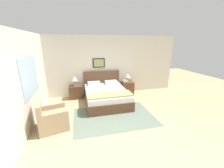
# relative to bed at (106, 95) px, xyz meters

# --- Properties ---
(ground_plane) EXTENTS (16.00, 16.00, 0.00)m
(ground_plane) POSITION_rel_bed_xyz_m (0.00, -2.14, -0.30)
(ground_plane) COLOR tan
(wall_back) EXTENTS (7.04, 0.09, 2.60)m
(wall_back) POSITION_rel_bed_xyz_m (0.00, 1.06, 1.00)
(wall_back) COLOR beige
(wall_back) RESTS_ON ground_plane
(wall_left) EXTENTS (0.08, 5.57, 2.60)m
(wall_left) POSITION_rel_bed_xyz_m (-2.35, -0.56, 1.01)
(wall_left) COLOR beige
(wall_left) RESTS_ON ground_plane
(area_rug_main) EXTENTS (2.54, 1.72, 0.01)m
(area_rug_main) POSITION_rel_bed_xyz_m (0.03, -1.14, -0.29)
(area_rug_main) COLOR slate
(area_rug_main) RESTS_ON ground_plane
(bed) EXTENTS (1.59, 1.99, 1.08)m
(bed) POSITION_rel_bed_xyz_m (0.00, 0.00, 0.00)
(bed) COLOR brown
(bed) RESTS_ON ground_plane
(armchair) EXTENTS (0.88, 0.83, 0.84)m
(armchair) POSITION_rel_bed_xyz_m (-1.78, -1.34, -0.00)
(armchair) COLOR #998466
(armchair) RESTS_ON ground_plane
(nightstand_near_window) EXTENTS (0.53, 0.46, 0.56)m
(nightstand_near_window) POSITION_rel_bed_xyz_m (-1.16, 0.76, -0.02)
(nightstand_near_window) COLOR brown
(nightstand_near_window) RESTS_ON ground_plane
(nightstand_by_door) EXTENTS (0.53, 0.46, 0.56)m
(nightstand_by_door) POSITION_rel_bed_xyz_m (1.16, 0.76, -0.02)
(nightstand_by_door) COLOR brown
(nightstand_by_door) RESTS_ON ground_plane
(table_lamp_near_window) EXTENTS (0.26, 0.26, 0.41)m
(table_lamp_near_window) POSITION_rel_bed_xyz_m (-1.17, 0.74, 0.54)
(table_lamp_near_window) COLOR gray
(table_lamp_near_window) RESTS_ON nightstand_near_window
(table_lamp_by_door) EXTENTS (0.26, 0.26, 0.41)m
(table_lamp_by_door) POSITION_rel_bed_xyz_m (1.14, 0.74, 0.54)
(table_lamp_by_door) COLOR gray
(table_lamp_by_door) RESTS_ON nightstand_by_door
(book_thick_bottom) EXTENTS (0.21, 0.24, 0.03)m
(book_thick_bottom) POSITION_rel_bed_xyz_m (1.04, 0.72, 0.28)
(book_thick_bottom) COLOR #4C7551
(book_thick_bottom) RESTS_ON nightstand_by_door
(book_hardcover_middle) EXTENTS (0.21, 0.23, 0.04)m
(book_hardcover_middle) POSITION_rel_bed_xyz_m (1.04, 0.72, 0.32)
(book_hardcover_middle) COLOR silver
(book_hardcover_middle) RESTS_ON book_thick_bottom
(book_novel_upper) EXTENTS (0.17, 0.21, 0.03)m
(book_novel_upper) POSITION_rel_bed_xyz_m (1.04, 0.72, 0.35)
(book_novel_upper) COLOR silver
(book_novel_upper) RESTS_ON book_hardcover_middle
(book_slim_near_top) EXTENTS (0.17, 0.25, 0.04)m
(book_slim_near_top) POSITION_rel_bed_xyz_m (1.04, 0.72, 0.39)
(book_slim_near_top) COLOR silver
(book_slim_near_top) RESTS_ON book_novel_upper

